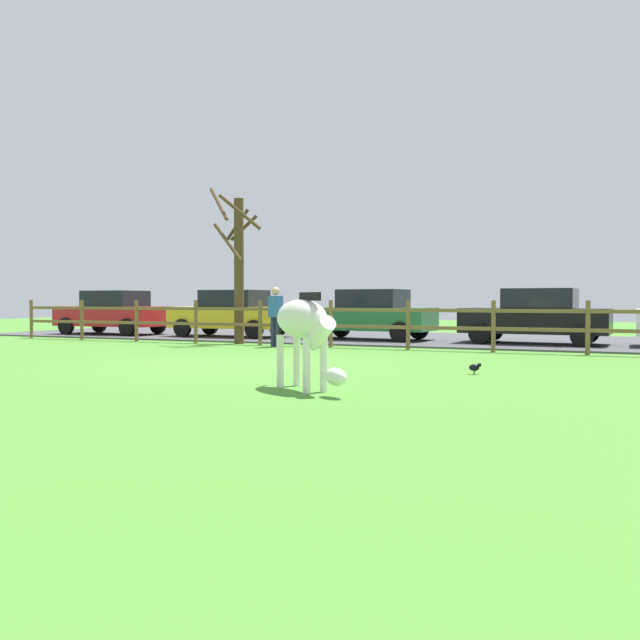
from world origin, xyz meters
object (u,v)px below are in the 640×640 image
(crow_on_grass, at_px, (475,367))
(parked_car_black, at_px, (536,316))
(zebra, at_px, (304,326))
(parked_car_red, at_px, (113,312))
(parked_car_yellow, at_px, (232,313))
(visitor_near_fence, at_px, (276,314))
(parked_car_green, at_px, (370,314))
(bare_tree, at_px, (238,263))

(crow_on_grass, bearing_deg, parked_car_black, 88.84)
(zebra, bearing_deg, parked_car_red, 139.47)
(parked_car_yellow, relative_size, visitor_near_fence, 2.45)
(zebra, xyz_separation_m, parked_car_red, (-12.48, 10.67, -0.08))
(parked_car_black, bearing_deg, parked_car_yellow, -178.56)
(zebra, height_order, crow_on_grass, zebra)
(crow_on_grass, height_order, parked_car_yellow, parked_car_yellow)
(zebra, xyz_separation_m, crow_on_grass, (1.87, 3.04, -0.80))
(zebra, xyz_separation_m, parked_car_yellow, (-7.73, 10.96, -0.08))
(zebra, relative_size, parked_car_green, 0.40)
(zebra, bearing_deg, crow_on_grass, 58.45)
(zebra, relative_size, parked_car_yellow, 0.41)
(parked_car_black, bearing_deg, bare_tree, -161.53)
(parked_car_red, bearing_deg, bare_tree, -18.67)
(parked_car_black, bearing_deg, zebra, -100.30)
(parked_car_yellow, distance_m, visitor_near_fence, 4.62)
(parked_car_red, bearing_deg, zebra, -40.53)
(crow_on_grass, relative_size, parked_car_yellow, 0.05)
(parked_car_black, bearing_deg, parked_car_green, 179.39)
(parked_car_red, xyz_separation_m, visitor_near_fence, (8.06, -2.94, 0.06))
(parked_car_green, distance_m, parked_car_red, 9.57)
(crow_on_grass, bearing_deg, bare_tree, 145.45)
(crow_on_grass, relative_size, parked_car_green, 0.05)
(parked_car_black, xyz_separation_m, parked_car_yellow, (-9.77, -0.24, 0.00))
(zebra, relative_size, parked_car_black, 0.40)
(parked_car_black, relative_size, parked_car_yellow, 1.02)
(bare_tree, xyz_separation_m, parked_car_black, (8.09, 2.70, -1.51))
(zebra, relative_size, crow_on_grass, 7.64)
(bare_tree, bearing_deg, visitor_near_fence, -25.38)
(bare_tree, xyz_separation_m, zebra, (6.05, -8.50, -1.43))
(parked_car_green, bearing_deg, bare_tree, -138.51)
(zebra, height_order, parked_car_yellow, parked_car_yellow)
(bare_tree, distance_m, crow_on_grass, 9.87)
(parked_car_green, xyz_separation_m, visitor_near_fence, (-1.49, -3.53, 0.06))
(zebra, relative_size, parked_car_red, 0.41)
(bare_tree, height_order, visitor_near_fence, bare_tree)
(crow_on_grass, xyz_separation_m, parked_car_yellow, (-9.60, 7.91, 0.72))
(parked_car_green, xyz_separation_m, parked_car_black, (4.97, -0.05, 0.00))
(parked_car_green, relative_size, parked_car_yellow, 1.02)
(crow_on_grass, distance_m, parked_car_green, 9.54)
(parked_car_green, bearing_deg, crow_on_grass, -59.65)
(bare_tree, bearing_deg, zebra, -54.55)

